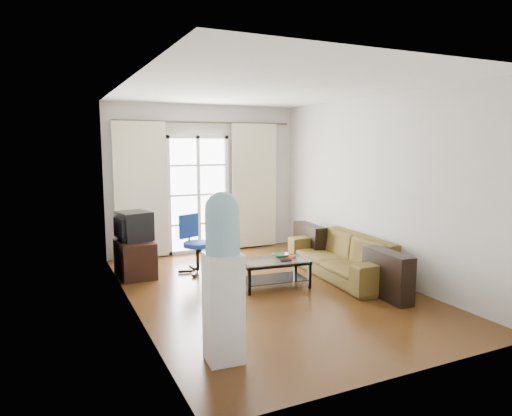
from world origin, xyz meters
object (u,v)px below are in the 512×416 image
(water_cooler, at_px, (223,274))
(sofa, at_px, (343,256))
(crt_tv, at_px, (133,226))
(tv_stand, at_px, (135,259))
(coffee_table, at_px, (274,270))
(task_chair, at_px, (196,255))

(water_cooler, bearing_deg, sofa, 38.51)
(sofa, distance_m, crt_tv, 3.21)
(tv_stand, distance_m, water_cooler, 3.17)
(coffee_table, xyz_separation_m, tv_stand, (-1.66, 1.35, 0.02))
(coffee_table, xyz_separation_m, water_cooler, (-1.43, -1.77, 0.58))
(task_chair, bearing_deg, coffee_table, -81.09)
(coffee_table, height_order, task_chair, task_chair)
(sofa, bearing_deg, coffee_table, -84.38)
(tv_stand, height_order, water_cooler, water_cooler)
(tv_stand, xyz_separation_m, crt_tv, (0.00, 0.07, 0.49))
(crt_tv, distance_m, water_cooler, 3.20)
(tv_stand, relative_size, task_chair, 0.82)
(coffee_table, xyz_separation_m, crt_tv, (-1.66, 1.42, 0.51))
(crt_tv, bearing_deg, tv_stand, -106.26)
(sofa, bearing_deg, tv_stand, -110.66)
(sofa, height_order, water_cooler, water_cooler)
(task_chair, relative_size, water_cooler, 0.57)
(crt_tv, xyz_separation_m, task_chair, (0.91, -0.24, -0.50))
(sofa, xyz_separation_m, task_chair, (-1.95, 1.15, -0.05))
(coffee_table, xyz_separation_m, task_chair, (-0.75, 1.18, 0.02))
(coffee_table, distance_m, task_chair, 1.40)
(tv_stand, height_order, crt_tv, crt_tv)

